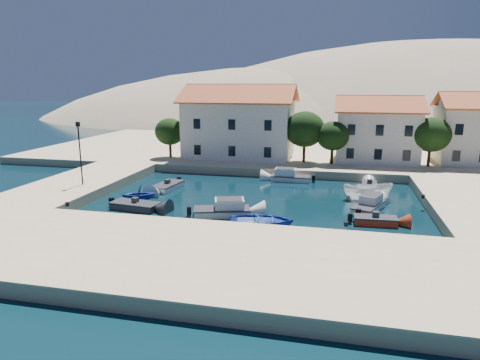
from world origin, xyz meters
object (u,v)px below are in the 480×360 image
cabin_cruiser_south (222,210)px  cabin_cruiser_east (368,206)px  building_right (476,127)px  rowboat_south (262,225)px  boat_east (367,200)px  lamppost (80,147)px  building_mid (377,128)px  building_left (240,120)px

cabin_cruiser_south → cabin_cruiser_east: size_ratio=1.09×
building_right → rowboat_south: size_ratio=1.86×
rowboat_south → boat_east: boat_east is taller
lamppost → rowboat_south: lamppost is taller
building_right → boat_east: building_right is taller
building_right → boat_east: (-13.83, -17.77, -5.47)m
building_mid → lamppost: 36.21m
boat_east → rowboat_south: bearing=129.3°
building_right → boat_east: bearing=-127.9°
cabin_cruiser_east → lamppost: bearing=112.7°
building_mid → cabin_cruiser_south: 28.79m
building_mid → boat_east: building_mid is taller
building_mid → rowboat_south: building_mid is taller
rowboat_south → building_left: bearing=7.6°
building_left → lamppost: (-11.50, -20.00, -1.18)m
cabin_cruiser_south → boat_east: size_ratio=1.09×
rowboat_south → cabin_cruiser_east: cabin_cruiser_east is taller
boat_east → building_left: bearing=36.3°
boat_east → lamppost: bearing=89.2°
building_left → rowboat_south: building_left is taller
building_right → lamppost: bearing=-152.1°
rowboat_south → boat_east: size_ratio=1.09×
building_left → cabin_cruiser_east: 25.87m
building_left → lamppost: bearing=-119.9°
cabin_cruiser_south → boat_east: bearing=16.1°
building_right → boat_east: size_ratio=2.03×
building_left → cabin_cruiser_south: (3.91, -23.66, -5.46)m
cabin_cruiser_east → boat_east: (0.15, 3.80, -0.48)m
building_left → building_mid: building_left is taller
lamppost → rowboat_south: (19.17, -5.44, -4.75)m
building_left → rowboat_south: 27.23m
boat_east → cabin_cruiser_east: bearing=168.3°
lamppost → cabin_cruiser_east: bearing=0.9°
building_left → cabin_cruiser_east: bearing=-50.7°
building_right → cabin_cruiser_south: size_ratio=1.87×
building_right → cabin_cruiser_south: (-26.09, -25.66, -5.00)m
building_mid → rowboat_south: (-10.33, -26.44, -5.22)m
lamppost → boat_east: (27.67, 4.23, -4.75)m
building_left → building_right: (30.00, 2.00, -0.46)m
building_right → cabin_cruiser_east: (-13.98, -21.56, -5.00)m
rowboat_south → cabin_cruiser_east: 10.22m
cabin_cruiser_south → rowboat_south: size_ratio=1.00×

